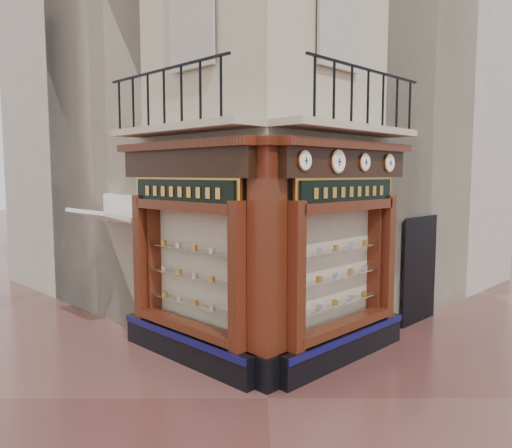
{
  "coord_description": "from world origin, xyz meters",
  "views": [
    {
      "loc": [
        -0.21,
        -7.3,
        3.41
      ],
      "look_at": [
        -0.17,
        2.0,
        2.48
      ],
      "focal_mm": 35.0,
      "sensor_mm": 36.0,
      "label": 1
    }
  ],
  "objects_px": {
    "clock_b": "(338,162)",
    "clock_c": "(365,162)",
    "corner_pilaster": "(267,267)",
    "clock_a": "(305,161)",
    "signboard_left": "(183,192)",
    "awning": "(109,334)",
    "signboard_right": "(348,192)",
    "clock_d": "(389,163)"
  },
  "relations": [
    {
      "from": "awning",
      "to": "signboard_right",
      "type": "relative_size",
      "value": 0.78
    },
    {
      "from": "signboard_right",
      "to": "corner_pilaster",
      "type": "bearing_deg",
      "value": 169.75
    },
    {
      "from": "clock_a",
      "to": "awning",
      "type": "height_order",
      "value": "clock_a"
    },
    {
      "from": "signboard_left",
      "to": "clock_a",
      "type": "bearing_deg",
      "value": -161.96
    },
    {
      "from": "clock_a",
      "to": "awning",
      "type": "relative_size",
      "value": 0.19
    },
    {
      "from": "corner_pilaster",
      "to": "clock_a",
      "type": "bearing_deg",
      "value": -47.41
    },
    {
      "from": "clock_a",
      "to": "clock_c",
      "type": "bearing_deg",
      "value": -0.0
    },
    {
      "from": "clock_d",
      "to": "awning",
      "type": "relative_size",
      "value": 0.21
    },
    {
      "from": "clock_a",
      "to": "clock_b",
      "type": "height_order",
      "value": "clock_b"
    },
    {
      "from": "clock_d",
      "to": "awning",
      "type": "xyz_separation_m",
      "value": [
        -5.7,
        0.84,
        -3.62
      ]
    },
    {
      "from": "signboard_left",
      "to": "awning",
      "type": "bearing_deg",
      "value": 4.28
    },
    {
      "from": "clock_a",
      "to": "clock_d",
      "type": "relative_size",
      "value": 0.9
    },
    {
      "from": "clock_b",
      "to": "awning",
      "type": "height_order",
      "value": "clock_b"
    },
    {
      "from": "awning",
      "to": "clock_a",
      "type": "bearing_deg",
      "value": -169.09
    },
    {
      "from": "corner_pilaster",
      "to": "clock_a",
      "type": "distance_m",
      "value": 1.77
    },
    {
      "from": "clock_b",
      "to": "clock_c",
      "type": "height_order",
      "value": "clock_b"
    },
    {
      "from": "clock_a",
      "to": "signboard_left",
      "type": "distance_m",
      "value": 2.35
    },
    {
      "from": "corner_pilaster",
      "to": "signboard_right",
      "type": "height_order",
      "value": "corner_pilaster"
    },
    {
      "from": "clock_c",
      "to": "awning",
      "type": "height_order",
      "value": "clock_c"
    },
    {
      "from": "clock_d",
      "to": "signboard_right",
      "type": "height_order",
      "value": "clock_d"
    },
    {
      "from": "clock_b",
      "to": "clock_c",
      "type": "distance_m",
      "value": 0.81
    },
    {
      "from": "clock_c",
      "to": "signboard_right",
      "type": "bearing_deg",
      "value": 161.75
    },
    {
      "from": "signboard_left",
      "to": "clock_c",
      "type": "bearing_deg",
      "value": -132.19
    },
    {
      "from": "clock_b",
      "to": "clock_c",
      "type": "bearing_deg",
      "value": -0.0
    },
    {
      "from": "corner_pilaster",
      "to": "clock_c",
      "type": "distance_m",
      "value": 2.71
    },
    {
      "from": "clock_a",
      "to": "signboard_right",
      "type": "bearing_deg",
      "value": 4.66
    },
    {
      "from": "clock_a",
      "to": "clock_d",
      "type": "bearing_deg",
      "value": 0.0
    },
    {
      "from": "clock_b",
      "to": "signboard_left",
      "type": "relative_size",
      "value": 0.19
    },
    {
      "from": "clock_c",
      "to": "awning",
      "type": "relative_size",
      "value": 0.2
    },
    {
      "from": "clock_c",
      "to": "awning",
      "type": "distance_m",
      "value": 6.42
    },
    {
      "from": "clock_b",
      "to": "signboard_right",
      "type": "distance_m",
      "value": 0.71
    },
    {
      "from": "corner_pilaster",
      "to": "clock_d",
      "type": "relative_size",
      "value": 11.36
    },
    {
      "from": "clock_b",
      "to": "signboard_left",
      "type": "distance_m",
      "value": 2.75
    },
    {
      "from": "corner_pilaster",
      "to": "clock_b",
      "type": "distance_m",
      "value": 2.15
    },
    {
      "from": "clock_b",
      "to": "clock_a",
      "type": "bearing_deg",
      "value": 180.0
    },
    {
      "from": "clock_c",
      "to": "clock_d",
      "type": "relative_size",
      "value": 0.92
    },
    {
      "from": "clock_a",
      "to": "signboard_right",
      "type": "height_order",
      "value": "clock_a"
    },
    {
      "from": "clock_c",
      "to": "awning",
      "type": "xyz_separation_m",
      "value": [
        -5.1,
        1.45,
        -3.62
      ]
    },
    {
      "from": "clock_a",
      "to": "clock_c",
      "type": "height_order",
      "value": "clock_c"
    },
    {
      "from": "corner_pilaster",
      "to": "awning",
      "type": "height_order",
      "value": "corner_pilaster"
    },
    {
      "from": "clock_c",
      "to": "clock_d",
      "type": "distance_m",
      "value": 0.85
    },
    {
      "from": "corner_pilaster",
      "to": "signboard_right",
      "type": "bearing_deg",
      "value": -10.25
    }
  ]
}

